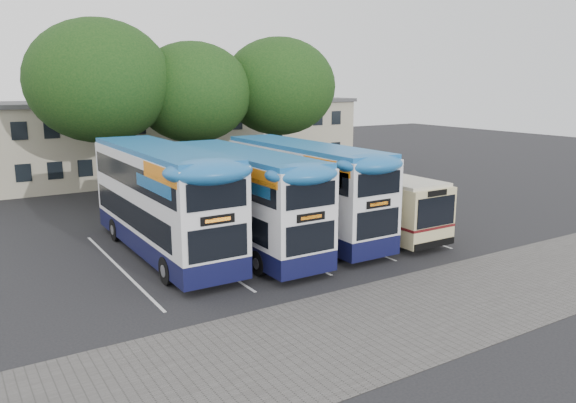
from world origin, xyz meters
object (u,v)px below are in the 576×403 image
(lamp_post, at_px, (277,116))
(bus_single, at_px, (361,196))
(bus_dd_right, at_px, (303,186))
(bus_dd_left, at_px, (162,196))
(tree_left, at_px, (99,81))
(tree_mid, at_px, (193,93))
(bus_dd_mid, at_px, (243,196))
(tree_right, at_px, (279,87))

(lamp_post, distance_m, bus_single, 16.17)
(bus_dd_right, bearing_deg, bus_dd_left, 173.09)
(tree_left, bearing_deg, tree_mid, -3.40)
(tree_left, xyz_separation_m, bus_single, (9.87, -12.99, -5.93))
(bus_dd_left, xyz_separation_m, bus_dd_mid, (3.42, -1.23, -0.15))
(bus_dd_mid, bearing_deg, tree_left, 102.70)
(tree_left, distance_m, bus_dd_left, 12.75)
(lamp_post, relative_size, tree_right, 0.84)
(lamp_post, xyz_separation_m, tree_left, (-13.94, -2.30, 2.61))
(tree_right, bearing_deg, tree_mid, 174.96)
(tree_right, distance_m, bus_dd_left, 17.29)
(bus_dd_left, distance_m, bus_dd_mid, 3.64)
(tree_left, distance_m, bus_dd_mid, 14.24)
(bus_dd_left, xyz_separation_m, bus_dd_right, (7.03, -0.85, -0.11))
(tree_right, xyz_separation_m, bus_dd_right, (-5.64, -11.67, -4.75))
(lamp_post, bearing_deg, bus_dd_left, -135.86)
(bus_dd_left, relative_size, bus_dd_right, 1.04)
(tree_left, relative_size, bus_dd_mid, 1.03)
(bus_dd_left, bearing_deg, lamp_post, 44.14)
(bus_single, bearing_deg, bus_dd_left, 173.00)
(tree_right, height_order, bus_dd_left, tree_right)
(tree_left, xyz_separation_m, bus_dd_left, (-0.50, -11.72, -5.01))
(tree_mid, height_order, bus_dd_right, tree_mid)
(tree_mid, bearing_deg, tree_left, 176.60)
(bus_dd_mid, bearing_deg, bus_single, -0.34)
(lamp_post, relative_size, tree_mid, 0.88)
(tree_mid, relative_size, bus_dd_left, 0.88)
(lamp_post, distance_m, tree_mid, 8.68)
(bus_dd_right, bearing_deg, bus_dd_mid, -173.97)
(tree_left, height_order, bus_dd_right, tree_left)
(tree_left, height_order, tree_mid, tree_left)
(bus_dd_mid, height_order, bus_dd_right, bus_dd_right)
(tree_left, relative_size, tree_right, 1.06)
(tree_left, distance_m, tree_mid, 5.95)
(bus_dd_left, xyz_separation_m, bus_single, (10.37, -1.27, -0.92))
(bus_dd_mid, bearing_deg, bus_dd_right, 6.03)
(lamp_post, bearing_deg, tree_left, -170.62)
(tree_left, xyz_separation_m, tree_mid, (5.89, -0.35, -0.73))
(lamp_post, bearing_deg, tree_right, -119.00)
(tree_right, xyz_separation_m, bus_single, (-2.30, -12.09, -5.56))
(lamp_post, height_order, tree_right, tree_right)
(tree_right, bearing_deg, bus_dd_mid, -127.51)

